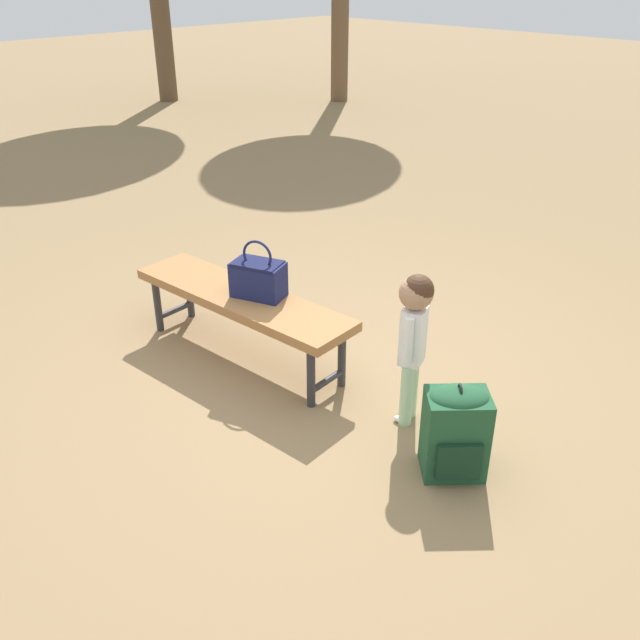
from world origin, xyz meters
The scene contains 5 objects.
ground_plane centered at (0.00, 0.00, 0.00)m, with size 40.00×40.00×0.00m, color #8C704C.
park_bench centered at (-0.67, -0.09, 0.39)m, with size 1.63×0.54×0.45m.
handbag centered at (-0.57, -0.03, 0.58)m, with size 0.36×0.29×0.37m.
child_standing centered at (0.51, 0.12, 0.59)m, with size 0.18×0.23×0.89m.
backpack_large centered at (0.95, -0.06, 0.26)m, with size 0.38×0.38×0.52m.
Camera 1 is at (2.40, -2.44, 2.32)m, focal length 38.38 mm.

